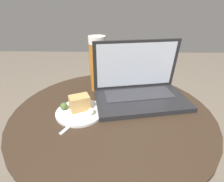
# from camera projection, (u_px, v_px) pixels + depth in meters

# --- Properties ---
(table) EXTENTS (0.73, 0.73, 0.57)m
(table) POSITION_uv_depth(u_px,v_px,m) (112.00, 142.00, 0.73)
(table) COLOR #515156
(table) RESTS_ON ground_plane
(laptop) EXTENTS (0.39, 0.28, 0.23)m
(laptop) POSITION_uv_depth(u_px,v_px,m) (139.00, 88.00, 0.71)
(laptop) COLOR #232326
(laptop) RESTS_ON table
(beer_glass) EXTENTS (0.07, 0.07, 0.24)m
(beer_glass) POSITION_uv_depth(u_px,v_px,m) (98.00, 64.00, 0.76)
(beer_glass) COLOR #C6701E
(beer_glass) RESTS_ON table
(snack_plate) EXTENTS (0.17, 0.17, 0.06)m
(snack_plate) POSITION_uv_depth(u_px,v_px,m) (80.00, 108.00, 0.63)
(snack_plate) COLOR silver
(snack_plate) RESTS_ON table
(fork) EXTENTS (0.10, 0.17, 0.00)m
(fork) POSITION_uv_depth(u_px,v_px,m) (82.00, 116.00, 0.61)
(fork) COLOR silver
(fork) RESTS_ON table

